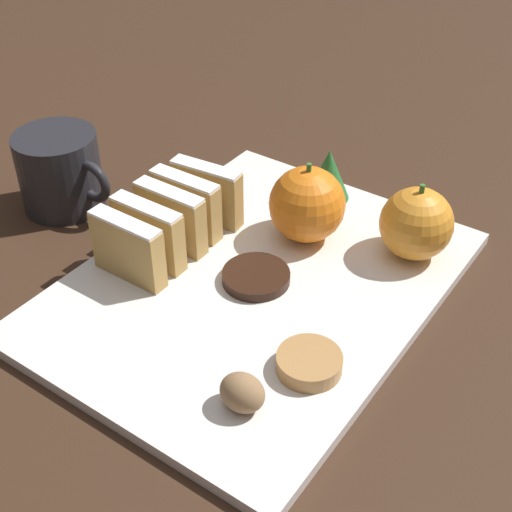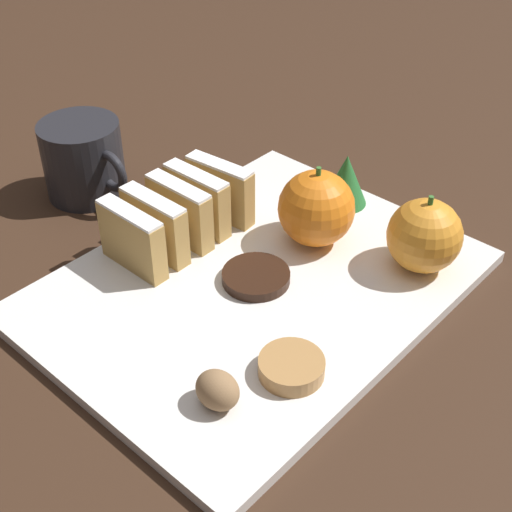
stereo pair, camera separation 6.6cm
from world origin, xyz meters
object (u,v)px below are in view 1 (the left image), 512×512
coffee_mug (58,173)px  walnut (242,393)px  orange_far (416,224)px  orange_near (305,204)px  chocolate_cookie (254,278)px

coffee_mug → walnut: bearing=-20.5°
coffee_mug → orange_far: bearing=19.6°
orange_near → walnut: orange_near is taller
walnut → chocolate_cookie: (-0.08, 0.13, -0.01)m
orange_far → coffee_mug: bearing=-160.4°
walnut → orange_near: bearing=110.3°
orange_far → coffee_mug: 0.39m
chocolate_cookie → coffee_mug: bearing=-179.5°
orange_far → chocolate_cookie: orange_far is taller
orange_far → chocolate_cookie: size_ratio=1.23×
orange_far → coffee_mug: orange_far is taller
chocolate_cookie → walnut: bearing=-58.2°
walnut → coffee_mug: bearing=159.5°
orange_near → walnut: size_ratio=2.28×
orange_far → walnut: 0.26m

